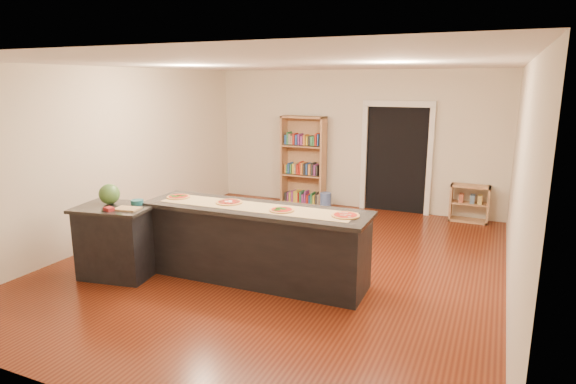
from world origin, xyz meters
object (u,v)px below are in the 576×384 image
at_px(side_counter, 117,241).
at_px(waste_bin, 326,201).
at_px(bookshelf, 303,161).
at_px(low_shelf, 469,203).
at_px(watermelon, 109,194).
at_px(kitchen_island, 255,243).

distance_m(side_counter, waste_bin, 4.67).
distance_m(bookshelf, low_shelf, 3.40).
relative_size(side_counter, watermelon, 3.60).
bearing_deg(kitchen_island, side_counter, -161.13).
distance_m(low_shelf, waste_bin, 2.78).
bearing_deg(waste_bin, low_shelf, 4.63).
relative_size(low_shelf, waste_bin, 2.06).
bearing_deg(watermelon, bookshelf, 78.60).
relative_size(kitchen_island, watermelon, 11.07).
height_order(side_counter, waste_bin, side_counter).
relative_size(bookshelf, waste_bin, 5.55).
distance_m(kitchen_island, waste_bin, 3.85).
bearing_deg(watermelon, low_shelf, 47.10).
xyz_separation_m(low_shelf, watermelon, (-4.27, -4.60, 0.76)).
relative_size(bookshelf, watermelon, 6.86).
xyz_separation_m(kitchen_island, watermelon, (-1.89, -0.56, 0.61)).
xyz_separation_m(kitchen_island, waste_bin, (-0.38, 3.81, -0.33)).
relative_size(side_counter, waste_bin, 2.91).
xyz_separation_m(side_counter, waste_bin, (1.37, 4.45, -0.32)).
bearing_deg(waste_bin, bookshelf, 160.58).
distance_m(kitchen_island, watermelon, 2.06).
distance_m(bookshelf, watermelon, 4.68).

